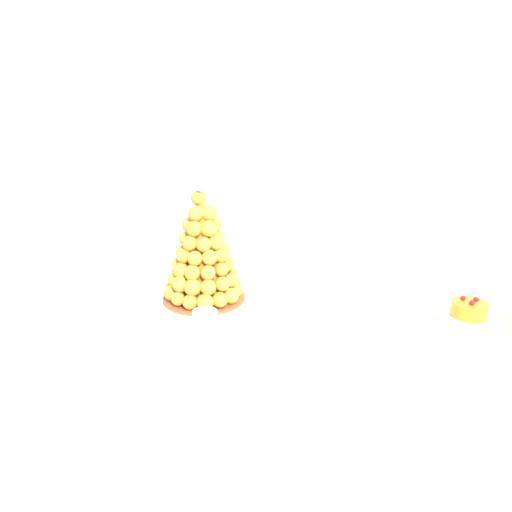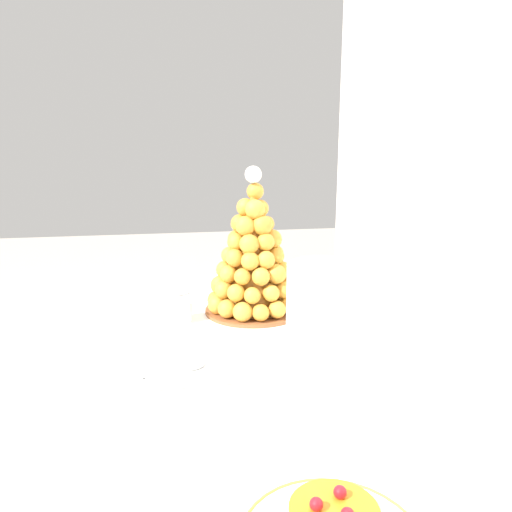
% 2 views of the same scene
% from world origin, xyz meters
% --- Properties ---
extents(backdrop_wall, '(4.80, 0.10, 2.50)m').
position_xyz_m(backdrop_wall, '(0.00, 1.05, 1.25)').
color(backdrop_wall, silver).
rests_on(backdrop_wall, ground_plane).
extents(buffet_table, '(1.31, 1.01, 0.78)m').
position_xyz_m(buffet_table, '(0.00, 0.00, 0.68)').
color(buffet_table, brown).
rests_on(buffet_table, ground_plane).
extents(serving_tray, '(0.64, 0.39, 0.02)m').
position_xyz_m(serving_tray, '(-0.21, -0.04, 0.78)').
color(serving_tray, white).
rests_on(serving_tray, buffet_table).
extents(croquembouche, '(0.23, 0.23, 0.35)m').
position_xyz_m(croquembouche, '(-0.24, 0.02, 0.92)').
color(croquembouche, brown).
rests_on(croquembouche, serving_tray).
extents(dessert_cup_left, '(0.06, 0.06, 0.05)m').
position_xyz_m(dessert_cup_left, '(-0.44, -0.16, 0.81)').
color(dessert_cup_left, silver).
rests_on(dessert_cup_left, serving_tray).
extents(dessert_cup_mid_left, '(0.06, 0.06, 0.05)m').
position_xyz_m(dessert_cup_mid_left, '(-0.21, -0.16, 0.81)').
color(dessert_cup_mid_left, silver).
rests_on(dessert_cup_mid_left, serving_tray).
extents(dessert_cup_centre, '(0.05, 0.05, 0.05)m').
position_xyz_m(dessert_cup_centre, '(0.03, -0.15, 0.81)').
color(dessert_cup_centre, silver).
rests_on(dessert_cup_centre, serving_tray).
extents(creme_brulee_ramekin, '(0.08, 0.08, 0.03)m').
position_xyz_m(creme_brulee_ramekin, '(-0.39, -0.08, 0.80)').
color(creme_brulee_ramekin, white).
rests_on(creme_brulee_ramekin, serving_tray).
extents(macaron_goblet, '(0.11, 0.11, 0.24)m').
position_xyz_m(macaron_goblet, '(0.25, 0.03, 0.93)').
color(macaron_goblet, white).
rests_on(macaron_goblet, buffet_table).
extents(fruit_tart_plate, '(0.20, 0.20, 0.06)m').
position_xyz_m(fruit_tart_plate, '(0.47, -0.03, 0.79)').
color(fruit_tart_plate, white).
rests_on(fruit_tart_plate, buffet_table).
extents(wine_glass, '(0.08, 0.08, 0.15)m').
position_xyz_m(wine_glass, '(-0.19, 0.28, 0.89)').
color(wine_glass, silver).
rests_on(wine_glass, buffet_table).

